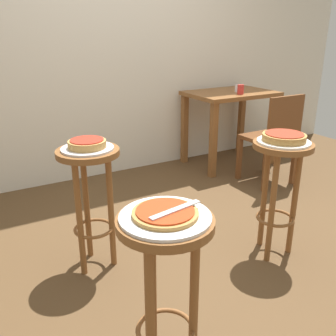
{
  "coord_description": "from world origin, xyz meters",
  "views": [
    {
      "loc": [
        -1.36,
        -1.8,
        1.38
      ],
      "look_at": [
        -0.42,
        -0.17,
        0.68
      ],
      "focal_mm": 39.8,
      "sensor_mm": 36.0,
      "label": 1
    }
  ],
  "objects_px": {
    "serving_plate_foreground": "(165,217)",
    "pizza_server_knife": "(175,210)",
    "pizza_leftside": "(87,144)",
    "stool_middle": "(280,175)",
    "stool_leftside": "(90,184)",
    "cup_near_edge": "(241,89)",
    "dining_table": "(230,106)",
    "stool_foreground": "(165,268)",
    "serving_plate_middle": "(284,142)",
    "serving_plate_leftside": "(87,148)",
    "pizza_foreground": "(165,213)",
    "pizza_middle": "(284,137)",
    "wooden_chair": "(274,136)",
    "condiment_shaker": "(237,88)"
  },
  "relations": [
    {
      "from": "pizza_foreground",
      "to": "pizza_middle",
      "type": "bearing_deg",
      "value": 23.69
    },
    {
      "from": "pizza_foreground",
      "to": "dining_table",
      "type": "bearing_deg",
      "value": 46.27
    },
    {
      "from": "wooden_chair",
      "to": "pizza_server_knife",
      "type": "bearing_deg",
      "value": -144.0
    },
    {
      "from": "pizza_foreground",
      "to": "stool_middle",
      "type": "xyz_separation_m",
      "value": [
        1.08,
        0.47,
        -0.23
      ]
    },
    {
      "from": "condiment_shaker",
      "to": "pizza_foreground",
      "type": "bearing_deg",
      "value": -134.94
    },
    {
      "from": "pizza_leftside",
      "to": "pizza_server_knife",
      "type": "distance_m",
      "value": 0.94
    },
    {
      "from": "pizza_foreground",
      "to": "stool_middle",
      "type": "relative_size",
      "value": 0.32
    },
    {
      "from": "stool_middle",
      "to": "dining_table",
      "type": "bearing_deg",
      "value": 61.02
    },
    {
      "from": "serving_plate_foreground",
      "to": "cup_near_edge",
      "type": "distance_m",
      "value": 2.66
    },
    {
      "from": "stool_middle",
      "to": "pizza_leftside",
      "type": "height_order",
      "value": "pizza_leftside"
    },
    {
      "from": "pizza_middle",
      "to": "wooden_chair",
      "type": "relative_size",
      "value": 0.3
    },
    {
      "from": "serving_plate_foreground",
      "to": "dining_table",
      "type": "distance_m",
      "value": 2.8
    },
    {
      "from": "serving_plate_middle",
      "to": "dining_table",
      "type": "relative_size",
      "value": 0.35
    },
    {
      "from": "pizza_server_knife",
      "to": "serving_plate_leftside",
      "type": "bearing_deg",
      "value": 80.13
    },
    {
      "from": "stool_foreground",
      "to": "serving_plate_middle",
      "type": "xyz_separation_m",
      "value": [
        1.08,
        0.47,
        0.22
      ]
    },
    {
      "from": "stool_foreground",
      "to": "condiment_shaker",
      "type": "xyz_separation_m",
      "value": [
        1.97,
        1.98,
        0.28
      ]
    },
    {
      "from": "pizza_foreground",
      "to": "pizza_server_knife",
      "type": "distance_m",
      "value": 0.04
    },
    {
      "from": "pizza_foreground",
      "to": "serving_plate_leftside",
      "type": "bearing_deg",
      "value": 88.38
    },
    {
      "from": "cup_near_edge",
      "to": "condiment_shaker",
      "type": "relative_size",
      "value": 1.19
    },
    {
      "from": "stool_foreground",
      "to": "wooden_chair",
      "type": "relative_size",
      "value": 0.88
    },
    {
      "from": "cup_near_edge",
      "to": "condiment_shaker",
      "type": "height_order",
      "value": "cup_near_edge"
    },
    {
      "from": "pizza_leftside",
      "to": "wooden_chair",
      "type": "height_order",
      "value": "wooden_chair"
    },
    {
      "from": "serving_plate_foreground",
      "to": "cup_near_edge",
      "type": "height_order",
      "value": "cup_near_edge"
    },
    {
      "from": "serving_plate_foreground",
      "to": "condiment_shaker",
      "type": "distance_m",
      "value": 2.79
    },
    {
      "from": "serving_plate_foreground",
      "to": "pizza_leftside",
      "type": "distance_m",
      "value": 0.93
    },
    {
      "from": "pizza_foreground",
      "to": "condiment_shaker",
      "type": "height_order",
      "value": "condiment_shaker"
    },
    {
      "from": "stool_middle",
      "to": "cup_near_edge",
      "type": "distance_m",
      "value": 1.63
    },
    {
      "from": "pizza_foreground",
      "to": "wooden_chair",
      "type": "distance_m",
      "value": 2.36
    },
    {
      "from": "pizza_leftside",
      "to": "pizza_middle",
      "type": "bearing_deg",
      "value": -23.28
    },
    {
      "from": "pizza_leftside",
      "to": "cup_near_edge",
      "type": "relative_size",
      "value": 2.23
    },
    {
      "from": "pizza_leftside",
      "to": "cup_near_edge",
      "type": "xyz_separation_m",
      "value": [
        1.88,
        0.92,
        0.04
      ]
    },
    {
      "from": "stool_leftside",
      "to": "pizza_server_knife",
      "type": "relative_size",
      "value": 3.42
    },
    {
      "from": "serving_plate_middle",
      "to": "pizza_server_knife",
      "type": "bearing_deg",
      "value": -154.81
    },
    {
      "from": "stool_leftside",
      "to": "pizza_leftside",
      "type": "height_order",
      "value": "pizza_leftside"
    },
    {
      "from": "serving_plate_leftside",
      "to": "dining_table",
      "type": "relative_size",
      "value": 0.33
    },
    {
      "from": "serving_plate_leftside",
      "to": "dining_table",
      "type": "distance_m",
      "value": 2.21
    },
    {
      "from": "pizza_middle",
      "to": "serving_plate_leftside",
      "type": "xyz_separation_m",
      "value": [
        -1.05,
        0.45,
        -0.03
      ]
    },
    {
      "from": "pizza_foreground",
      "to": "serving_plate_leftside",
      "type": "height_order",
      "value": "pizza_foreground"
    },
    {
      "from": "stool_middle",
      "to": "stool_leftside",
      "type": "height_order",
      "value": "same"
    },
    {
      "from": "pizza_server_knife",
      "to": "pizza_middle",
      "type": "bearing_deg",
      "value": 15.09
    },
    {
      "from": "serving_plate_foreground",
      "to": "stool_leftside",
      "type": "distance_m",
      "value": 0.95
    },
    {
      "from": "serving_plate_foreground",
      "to": "pizza_server_knife",
      "type": "distance_m",
      "value": 0.05
    },
    {
      "from": "stool_middle",
      "to": "wooden_chair",
      "type": "relative_size",
      "value": 0.88
    },
    {
      "from": "dining_table",
      "to": "pizza_server_knife",
      "type": "height_order",
      "value": "pizza_server_knife"
    },
    {
      "from": "wooden_chair",
      "to": "pizza_server_knife",
      "type": "distance_m",
      "value": 2.35
    },
    {
      "from": "stool_middle",
      "to": "pizza_server_knife",
      "type": "height_order",
      "value": "pizza_server_knife"
    },
    {
      "from": "serving_plate_leftside",
      "to": "pizza_foreground",
      "type": "bearing_deg",
      "value": -91.62
    },
    {
      "from": "stool_middle",
      "to": "wooden_chair",
      "type": "bearing_deg",
      "value": 46.31
    },
    {
      "from": "pizza_leftside",
      "to": "pizza_server_knife",
      "type": "xyz_separation_m",
      "value": [
        0.0,
        -0.94,
        0.0
      ]
    },
    {
      "from": "stool_leftside",
      "to": "dining_table",
      "type": "distance_m",
      "value": 2.21
    }
  ]
}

